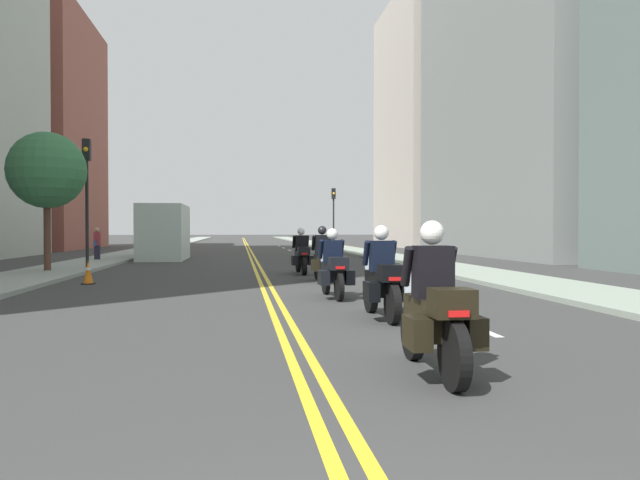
% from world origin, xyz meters
% --- Properties ---
extents(ground_plane, '(264.00, 264.00, 0.00)m').
position_xyz_m(ground_plane, '(0.00, 48.00, 0.00)').
color(ground_plane, '#363736').
extents(sidewalk_left, '(2.71, 144.00, 0.12)m').
position_xyz_m(sidewalk_left, '(-7.31, 48.00, 0.06)').
color(sidewalk_left, gray).
rests_on(sidewalk_left, ground).
extents(sidewalk_right, '(2.71, 144.00, 0.12)m').
position_xyz_m(sidewalk_right, '(7.31, 48.00, 0.06)').
color(sidewalk_right, gray).
rests_on(sidewalk_right, ground).
extents(centreline_yellow_inner, '(0.12, 132.00, 0.01)m').
position_xyz_m(centreline_yellow_inner, '(-0.12, 48.00, 0.00)').
color(centreline_yellow_inner, yellow).
rests_on(centreline_yellow_inner, ground).
extents(centreline_yellow_outer, '(0.12, 132.00, 0.01)m').
position_xyz_m(centreline_yellow_outer, '(0.12, 48.00, 0.00)').
color(centreline_yellow_outer, yellow).
rests_on(centreline_yellow_outer, ground).
extents(lane_dashes_white, '(0.14, 56.40, 0.01)m').
position_xyz_m(lane_dashes_white, '(2.98, 29.00, 0.00)').
color(lane_dashes_white, silver).
rests_on(lane_dashes_white, ground).
extents(building_right_1, '(8.13, 19.64, 29.98)m').
position_xyz_m(building_right_1, '(16.86, 33.38, 14.99)').
color(building_right_1, gray).
rests_on(building_right_1, ground).
extents(building_left_2, '(8.22, 14.68, 18.76)m').
position_xyz_m(building_left_2, '(-16.90, 50.43, 9.38)').
color(building_left_2, '#924F41').
rests_on(building_left_2, ground).
extents(building_right_2, '(7.02, 14.28, 22.14)m').
position_xyz_m(building_right_2, '(16.30, 52.37, 11.07)').
color(building_right_2, '#B9B1A5').
rests_on(building_right_2, ground).
extents(motorcycle_0, '(0.76, 2.14, 1.65)m').
position_xyz_m(motorcycle_0, '(1.31, 4.68, 0.67)').
color(motorcycle_0, black).
rests_on(motorcycle_0, ground).
extents(motorcycle_1, '(0.77, 2.16, 1.62)m').
position_xyz_m(motorcycle_1, '(1.73, 8.78, 0.66)').
color(motorcycle_1, black).
rests_on(motorcycle_1, ground).
extents(motorcycle_2, '(0.78, 2.10, 1.57)m').
position_xyz_m(motorcycle_2, '(1.37, 12.08, 0.66)').
color(motorcycle_2, black).
rests_on(motorcycle_2, ground).
extents(motorcycle_3, '(0.78, 2.16, 1.66)m').
position_xyz_m(motorcycle_3, '(1.71, 16.32, 0.68)').
color(motorcycle_3, black).
rests_on(motorcycle_3, ground).
extents(motorcycle_4, '(0.77, 2.25, 1.61)m').
position_xyz_m(motorcycle_4, '(1.42, 19.66, 0.65)').
color(motorcycle_4, black).
rests_on(motorcycle_4, ground).
extents(traffic_cone_0, '(0.33, 0.33, 0.68)m').
position_xyz_m(traffic_cone_0, '(-4.97, 16.50, 0.34)').
color(traffic_cone_0, black).
rests_on(traffic_cone_0, ground).
extents(traffic_light_near, '(0.28, 0.38, 4.92)m').
position_xyz_m(traffic_light_near, '(-6.35, 22.26, 3.38)').
color(traffic_light_near, black).
rests_on(traffic_light_near, ground).
extents(traffic_light_far, '(0.28, 0.38, 4.66)m').
position_xyz_m(traffic_light_far, '(6.35, 44.31, 3.22)').
color(traffic_light_far, black).
rests_on(traffic_light_far, ground).
extents(pedestrian_0, '(0.26, 0.50, 1.64)m').
position_xyz_m(pedestrian_0, '(-7.49, 29.01, 0.84)').
color(pedestrian_0, '#2A273A').
rests_on(pedestrian_0, ground).
extents(street_tree_0, '(2.67, 2.67, 4.96)m').
position_xyz_m(street_tree_0, '(-7.40, 21.01, 3.61)').
color(street_tree_0, '#523426').
rests_on(street_tree_0, ground).
extents(parked_truck, '(2.20, 6.50, 2.80)m').
position_xyz_m(parked_truck, '(-4.55, 31.36, 1.27)').
color(parked_truck, silver).
rests_on(parked_truck, ground).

